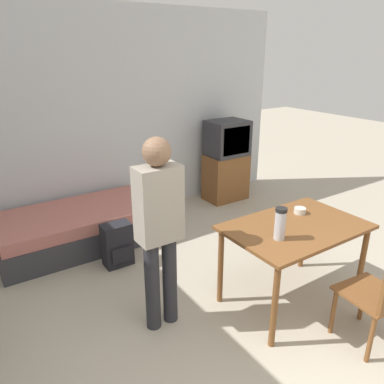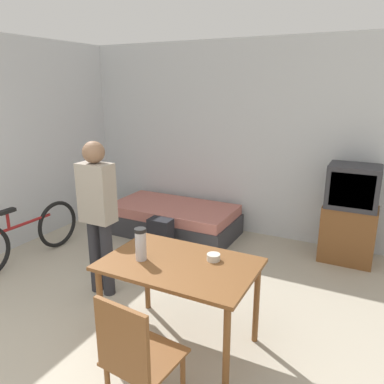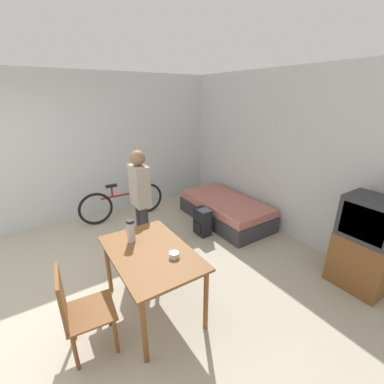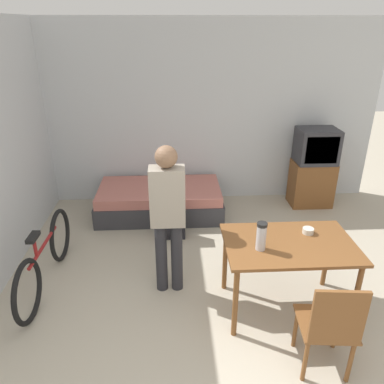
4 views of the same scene
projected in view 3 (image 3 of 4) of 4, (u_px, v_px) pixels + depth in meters
The scene contains 12 objects.
ground_plane at pixel (35, 312), 2.89m from camera, with size 20.00×20.00×0.00m, color #B2A893.
wall_back at pixel (277, 154), 4.38m from camera, with size 5.46×0.06×2.70m.
wall_left at pixel (122, 145), 5.15m from camera, with size 0.06×4.82×2.70m.
daybed at pixel (225, 210), 4.94m from camera, with size 1.81×0.95×0.43m.
tv at pixel (365, 244), 3.08m from camera, with size 0.62×0.45×1.21m.
dining_table at pixel (151, 259), 2.72m from camera, with size 1.20×0.78×0.76m.
wooden_chair at pixel (77, 309), 2.29m from camera, with size 0.46×0.46×0.91m.
bicycle at pixel (123, 203), 4.99m from camera, with size 0.10×1.65×0.72m.
person_standing at pixel (140, 196), 3.69m from camera, with size 0.34×0.21×1.59m.
thermos_flask at pixel (131, 230), 2.82m from camera, with size 0.09×0.09×0.27m.
mate_bowl at pixel (174, 255), 2.58m from camera, with size 0.11×0.11×0.05m.
backpack at pixel (202, 222), 4.43m from camera, with size 0.30×0.22×0.47m.
Camera 3 is at (2.83, 0.27, 2.29)m, focal length 24.00 mm.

